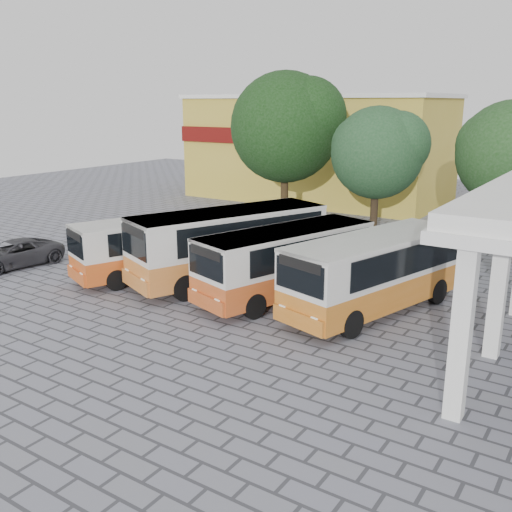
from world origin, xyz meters
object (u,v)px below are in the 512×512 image
Objects in this scene: bus_far_left at (156,243)px; parked_car at (13,254)px; bus_centre_left at (229,241)px; bus_centre_right at (286,259)px; bus_far_right at (375,269)px.

bus_far_left reaches higher than parked_car.
bus_far_left is 3.51m from bus_centre_left.
bus_far_right is at bearing 23.88° from bus_centre_right.
bus_far_left is 6.52m from bus_centre_right.
bus_far_right is at bearing 22.03° from bus_centre_left.
bus_centre_right is at bearing 14.24° from bus_centre_left.
bus_far_left is at bearing -158.42° from bus_far_right.
bus_far_right reaches higher than bus_centre_right.
bus_centre_right is (6.49, 0.66, 0.10)m from bus_far_left.
bus_centre_left is 1.14× the size of bus_centre_right.
parked_car is (-6.78, -2.77, -0.90)m from bus_far_left.
bus_far_right is 1.86× the size of parked_car.
bus_centre_left is at bearing -164.80° from bus_far_right.
bus_far_left is at bearing 30.86° from parked_car.
bus_far_left is 1.71× the size of parked_car.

